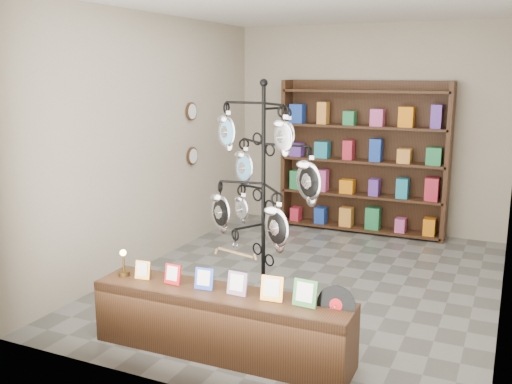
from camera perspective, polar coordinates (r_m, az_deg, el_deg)
ground at (r=6.55m, az=5.24°, el=-8.84°), size 5.00×5.00×0.00m
room_envelope at (r=6.15m, az=5.57°, el=7.52°), size 5.00×5.00×5.00m
display_tree at (r=5.25m, az=0.75°, el=0.81°), size 1.22×1.21×2.26m
front_shelf at (r=4.87m, az=-3.50°, el=-12.89°), size 2.23×0.50×0.79m
back_shelving at (r=8.43m, az=10.63°, el=2.94°), size 2.42×0.36×2.20m
wall_clocks at (r=7.74m, az=-6.43°, el=5.80°), size 0.03×0.24×0.84m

